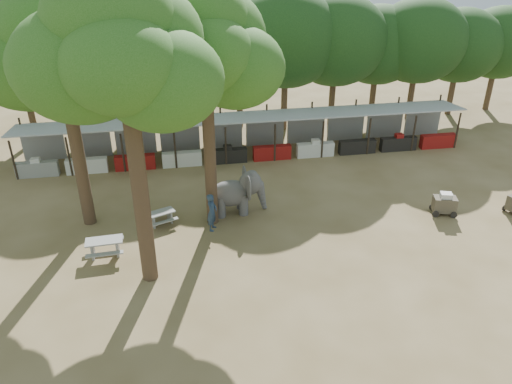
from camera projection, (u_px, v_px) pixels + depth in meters
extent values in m
plane|color=brown|center=(302.00, 291.00, 20.01)|extent=(100.00, 100.00, 0.00)
cube|color=#929499|center=(247.00, 117.00, 31.02)|extent=(28.00, 2.99, 0.39)
cylinder|color=#2D2319|center=(34.00, 159.00, 28.54)|extent=(0.12, 0.12, 2.40)
cylinder|color=#2D2319|center=(42.00, 139.00, 30.79)|extent=(0.12, 0.12, 2.80)
cube|color=gray|center=(37.00, 169.00, 29.11)|extent=(2.38, 0.50, 0.90)
cube|color=gray|center=(44.00, 145.00, 30.94)|extent=(2.52, 0.12, 2.00)
cylinder|color=#2D2319|center=(84.00, 156.00, 28.96)|extent=(0.12, 0.12, 2.40)
cylinder|color=#2D2319|center=(89.00, 136.00, 31.22)|extent=(0.12, 0.12, 2.80)
cube|color=silver|center=(87.00, 166.00, 29.53)|extent=(2.38, 0.50, 0.90)
cube|color=gray|center=(90.00, 142.00, 31.36)|extent=(2.52, 0.12, 2.00)
cylinder|color=#2D2319|center=(134.00, 152.00, 29.39)|extent=(0.12, 0.12, 2.40)
cylinder|color=#2D2319|center=(135.00, 133.00, 31.65)|extent=(0.12, 0.12, 2.80)
cube|color=maroon|center=(135.00, 162.00, 29.96)|extent=(2.38, 0.50, 0.90)
cube|color=gray|center=(136.00, 139.00, 31.79)|extent=(2.52, 0.12, 2.00)
cylinder|color=#2D2319|center=(181.00, 149.00, 29.82)|extent=(0.12, 0.12, 2.40)
cylinder|color=#2D2319|center=(179.00, 130.00, 32.07)|extent=(0.12, 0.12, 2.80)
cube|color=silver|center=(182.00, 159.00, 30.38)|extent=(2.38, 0.50, 0.90)
cube|color=gray|center=(180.00, 136.00, 32.22)|extent=(2.52, 0.12, 2.00)
cylinder|color=#2D2319|center=(228.00, 146.00, 30.24)|extent=(0.12, 0.12, 2.40)
cylinder|color=#2D2319|center=(223.00, 127.00, 32.50)|extent=(0.12, 0.12, 2.80)
cube|color=black|center=(228.00, 156.00, 30.81)|extent=(2.38, 0.50, 0.90)
cube|color=gray|center=(223.00, 134.00, 32.64)|extent=(2.52, 0.12, 2.00)
cylinder|color=#2D2319|center=(273.00, 143.00, 30.67)|extent=(0.12, 0.12, 2.40)
cylinder|color=#2D2319|center=(265.00, 125.00, 32.92)|extent=(0.12, 0.12, 2.80)
cube|color=maroon|center=(272.00, 153.00, 31.24)|extent=(2.38, 0.50, 0.90)
cube|color=gray|center=(265.00, 131.00, 33.07)|extent=(2.52, 0.12, 2.00)
cylinder|color=#2D2319|center=(317.00, 140.00, 31.09)|extent=(0.12, 0.12, 2.40)
cylinder|color=#2D2319|center=(306.00, 122.00, 33.35)|extent=(0.12, 0.12, 2.80)
cube|color=silver|center=(315.00, 150.00, 31.66)|extent=(2.38, 0.50, 0.90)
cube|color=gray|center=(306.00, 128.00, 33.49)|extent=(2.52, 0.12, 2.00)
cylinder|color=#2D2319|center=(360.00, 137.00, 31.52)|extent=(0.12, 0.12, 2.40)
cylinder|color=#2D2319|center=(346.00, 120.00, 33.78)|extent=(0.12, 0.12, 2.80)
cube|color=black|center=(357.00, 147.00, 32.09)|extent=(2.38, 0.50, 0.90)
cube|color=gray|center=(346.00, 126.00, 33.92)|extent=(2.52, 0.12, 2.00)
cylinder|color=#2D2319|center=(401.00, 134.00, 31.95)|extent=(0.12, 0.12, 2.40)
cylinder|color=#2D2319|center=(385.00, 118.00, 34.20)|extent=(0.12, 0.12, 2.80)
cube|color=black|center=(398.00, 144.00, 32.52)|extent=(2.38, 0.50, 0.90)
cube|color=gray|center=(384.00, 123.00, 34.35)|extent=(2.52, 0.12, 2.00)
cylinder|color=#2D2319|center=(442.00, 132.00, 32.37)|extent=(0.12, 0.12, 2.40)
cylinder|color=#2D2319|center=(423.00, 115.00, 34.63)|extent=(0.12, 0.12, 2.80)
cube|color=maroon|center=(438.00, 141.00, 32.94)|extent=(2.38, 0.50, 0.90)
cube|color=gray|center=(422.00, 121.00, 34.77)|extent=(2.52, 0.12, 2.00)
cylinder|color=#332316|center=(75.00, 135.00, 22.57)|extent=(0.60, 0.60, 9.20)
cone|color=#332316|center=(56.00, 30.00, 20.42)|extent=(0.57, 0.57, 2.88)
ellipsoid|color=#1D4E11|center=(28.00, 64.00, 21.11)|extent=(4.80, 4.80, 3.94)
ellipsoid|color=#1D4E11|center=(91.00, 76.00, 20.91)|extent=(4.20, 4.20, 3.44)
ellipsoid|color=#1D4E11|center=(68.00, 44.00, 21.77)|extent=(5.20, 5.20, 4.26)
ellipsoid|color=#1D4E11|center=(55.00, 64.00, 19.79)|extent=(3.80, 3.80, 3.12)
ellipsoid|color=#1D4E11|center=(49.00, 29.00, 20.54)|extent=(4.40, 4.40, 3.61)
cylinder|color=#332316|center=(137.00, 164.00, 18.40)|extent=(0.64, 0.64, 10.40)
cone|color=#332316|center=(119.00, 16.00, 15.96)|extent=(0.61, 0.61, 3.25)
ellipsoid|color=#1D4E11|center=(82.00, 65.00, 16.74)|extent=(4.80, 4.80, 3.94)
ellipsoid|color=#1D4E11|center=(162.00, 80.00, 16.54)|extent=(4.20, 4.20, 3.44)
ellipsoid|color=#1D4E11|center=(130.00, 40.00, 17.40)|extent=(5.20, 5.20, 4.26)
ellipsoid|color=#1D4E11|center=(121.00, 65.00, 15.42)|extent=(3.80, 3.80, 3.12)
ellipsoid|color=#1D4E11|center=(110.00, 21.00, 16.17)|extent=(4.40, 4.40, 3.61)
cylinder|color=#332316|center=(209.00, 131.00, 22.52)|extent=(0.56, 0.56, 9.60)
cone|color=#332316|center=(203.00, 20.00, 20.28)|extent=(0.53, 0.53, 3.00)
ellipsoid|color=#1D4E11|center=(171.00, 55.00, 21.00)|extent=(4.80, 4.80, 3.94)
ellipsoid|color=#1D4E11|center=(235.00, 67.00, 20.80)|extent=(4.20, 4.20, 3.44)
ellipsoid|color=#1D4E11|center=(207.00, 36.00, 21.66)|extent=(5.20, 5.20, 4.26)
ellipsoid|color=#1D4E11|center=(207.00, 55.00, 19.68)|extent=(3.80, 3.80, 3.12)
ellipsoid|color=#1D4E11|center=(196.00, 20.00, 20.42)|extent=(4.40, 4.40, 3.61)
cylinder|color=#332316|center=(41.00, 113.00, 33.64)|extent=(0.44, 0.44, 3.74)
ellipsoid|color=black|center=(29.00, 58.00, 31.93)|extent=(6.46, 5.95, 5.61)
cylinder|color=#332316|center=(92.00, 110.00, 34.15)|extent=(0.44, 0.44, 3.74)
ellipsoid|color=black|center=(83.00, 56.00, 32.43)|extent=(6.46, 5.95, 5.61)
cylinder|color=#332316|center=(141.00, 107.00, 34.65)|extent=(0.44, 0.44, 3.74)
ellipsoid|color=black|center=(135.00, 54.00, 32.94)|extent=(6.46, 5.95, 5.61)
cylinder|color=#332316|center=(189.00, 105.00, 35.16)|extent=(0.44, 0.44, 3.74)
ellipsoid|color=black|center=(186.00, 52.00, 33.45)|extent=(6.46, 5.95, 5.61)
cylinder|color=#332316|center=(236.00, 102.00, 35.67)|extent=(0.44, 0.44, 3.74)
ellipsoid|color=black|center=(235.00, 50.00, 33.96)|extent=(6.46, 5.95, 5.61)
cylinder|color=#332316|center=(282.00, 100.00, 36.17)|extent=(0.44, 0.44, 3.74)
ellipsoid|color=black|center=(283.00, 49.00, 34.46)|extent=(6.46, 5.95, 5.61)
cylinder|color=#332316|center=(326.00, 98.00, 36.68)|extent=(0.44, 0.44, 3.74)
ellipsoid|color=black|center=(329.00, 47.00, 34.97)|extent=(6.46, 5.95, 5.61)
cylinder|color=#332316|center=(369.00, 95.00, 37.19)|extent=(0.44, 0.44, 3.74)
ellipsoid|color=black|center=(374.00, 45.00, 35.48)|extent=(6.46, 5.95, 5.61)
cylinder|color=#332316|center=(411.00, 93.00, 37.70)|extent=(0.44, 0.44, 3.74)
ellipsoid|color=black|center=(418.00, 44.00, 35.99)|extent=(6.46, 5.95, 5.61)
cylinder|color=#332316|center=(451.00, 91.00, 38.20)|extent=(0.44, 0.44, 3.74)
ellipsoid|color=black|center=(460.00, 42.00, 36.49)|extent=(6.46, 5.95, 5.61)
cylinder|color=#332316|center=(491.00, 89.00, 38.71)|extent=(0.44, 0.44, 3.74)
ellipsoid|color=black|center=(502.00, 40.00, 37.00)|extent=(6.46, 5.95, 5.61)
ellipsoid|color=#464343|center=(231.00, 193.00, 25.08)|extent=(2.13, 1.27, 1.36)
cylinder|color=#464343|center=(221.00, 206.00, 24.95)|extent=(0.50, 0.50, 1.15)
cylinder|color=#464343|center=(219.00, 200.00, 25.51)|extent=(0.50, 0.50, 1.15)
cylinder|color=#464343|center=(243.00, 204.00, 25.14)|extent=(0.50, 0.50, 1.15)
cylinder|color=#464343|center=(241.00, 198.00, 25.70)|extent=(0.50, 0.50, 1.15)
ellipsoid|color=#464343|center=(250.00, 183.00, 25.02)|extent=(1.18, 0.96, 1.26)
ellipsoid|color=#464343|center=(249.00, 188.00, 24.44)|extent=(0.22, 1.04, 1.29)
ellipsoid|color=#464343|center=(244.00, 177.00, 25.51)|extent=(0.22, 1.04, 1.29)
cone|color=#464343|center=(262.00, 197.00, 25.54)|extent=(0.53, 0.53, 1.42)
imported|color=#26384C|center=(212.00, 212.00, 23.70)|extent=(0.68, 0.81, 1.90)
cube|color=gray|center=(104.00, 241.00, 21.87)|extent=(1.63, 0.83, 0.06)
cube|color=gray|center=(93.00, 250.00, 21.95)|extent=(0.14, 0.64, 0.74)
cube|color=gray|center=(117.00, 247.00, 22.16)|extent=(0.14, 0.64, 0.74)
cube|color=gray|center=(104.00, 254.00, 21.52)|extent=(1.61, 0.35, 0.05)
cube|color=gray|center=(105.00, 240.00, 22.53)|extent=(1.61, 0.35, 0.05)
cube|color=gray|center=(161.00, 212.00, 24.29)|extent=(1.48, 1.08, 0.05)
cube|color=gray|center=(153.00, 221.00, 24.24)|extent=(0.28, 0.53, 0.62)
cube|color=gray|center=(170.00, 216.00, 24.65)|extent=(0.28, 0.53, 0.62)
cube|color=gray|center=(165.00, 222.00, 24.04)|extent=(1.33, 0.70, 0.04)
cube|color=gray|center=(157.00, 213.00, 24.78)|extent=(1.33, 0.70, 0.04)
cube|color=#3C3429|center=(444.00, 204.00, 25.18)|extent=(1.25, 0.93, 0.78)
cylinder|color=black|center=(436.00, 214.00, 25.07)|extent=(0.34, 0.15, 0.33)
cylinder|color=black|center=(454.00, 215.00, 25.00)|extent=(0.34, 0.15, 0.33)
cylinder|color=black|center=(432.00, 207.00, 25.72)|extent=(0.34, 0.15, 0.33)
cylinder|color=black|center=(450.00, 208.00, 25.65)|extent=(0.34, 0.15, 0.33)
cube|color=silver|center=(446.00, 196.00, 24.95)|extent=(0.65, 0.57, 0.28)
cylinder|color=black|center=(505.00, 208.00, 25.65)|extent=(0.33, 0.17, 0.33)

